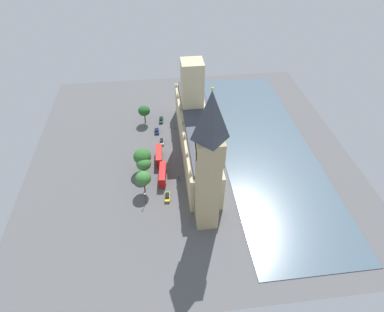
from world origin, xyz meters
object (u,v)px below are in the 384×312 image
parliament_building (195,130)px  double_decker_bus_leading (163,174)px  car_blue_opposite_hall (157,131)px  plane_tree_slot_12 (144,111)px  plane_tree_under_trees (144,164)px  plane_tree_slot_10 (142,157)px  car_yellow_cab_near_tower (167,197)px  double_decker_bus_corner (159,155)px  pedestrian_kerbside (175,128)px  car_dark_green_by_river_gate (161,120)px  street_lamp_slot_13 (145,196)px  plane_tree_slot_11 (143,178)px  clock_tower (209,165)px  pedestrian_far_end (179,180)px  car_silver_midblock (162,141)px  pedestrian_trailing (179,178)px

parliament_building → double_decker_bus_leading: parliament_building is taller
car_blue_opposite_hall → plane_tree_slot_12: (5.29, -8.52, 5.87)m
plane_tree_under_trees → plane_tree_slot_10: size_ratio=0.81×
plane_tree_slot_10 → car_yellow_cab_near_tower: bearing=117.8°
double_decker_bus_corner → pedestrian_kerbside: double_decker_bus_corner is taller
car_dark_green_by_river_gate → plane_tree_under_trees: 37.40m
street_lamp_slot_13 → plane_tree_slot_12: bearing=-90.3°
plane_tree_slot_12 → plane_tree_slot_11: bearing=89.4°
clock_tower → street_lamp_slot_13: 32.85m
pedestrian_far_end → clock_tower: bearing=-104.9°
plane_tree_slot_11 → plane_tree_slot_12: (-0.49, -45.01, -0.32)m
parliament_building → car_silver_midblock: (14.24, -5.63, -9.31)m
car_yellow_cab_near_tower → plane_tree_slot_12: bearing=-75.7°
car_blue_opposite_hall → car_yellow_cab_near_tower: 41.06m
car_dark_green_by_river_gate → pedestrian_trailing: size_ratio=2.90×
car_blue_opposite_hall → car_silver_midblock: 8.49m
car_yellow_cab_near_tower → plane_tree_slot_12: size_ratio=0.52×
parliament_building → double_decker_bus_corner: size_ratio=6.19×
plane_tree_slot_12 → car_yellow_cab_near_tower: bearing=99.0°
plane_tree_slot_12 → plane_tree_under_trees: bearing=89.3°
double_decker_bus_leading → plane_tree_under_trees: plane_tree_under_trees is taller
pedestrian_trailing → plane_tree_slot_11: 15.60m
car_silver_midblock → pedestrian_far_end: 25.02m
clock_tower → car_yellow_cab_near_tower: clock_tower is taller
pedestrian_trailing → street_lamp_slot_13: size_ratio=0.30×
pedestrian_kerbside → plane_tree_slot_12: (13.76, -7.06, 5.99)m
car_blue_opposite_hall → pedestrian_trailing: (-7.58, 31.49, -0.12)m
pedestrian_kerbside → clock_tower: bearing=-171.3°
pedestrian_far_end → street_lamp_slot_13: bearing=-177.9°
car_dark_green_by_river_gate → double_decker_bus_corner: bearing=91.2°
car_dark_green_by_river_gate → plane_tree_slot_11: plane_tree_slot_11 is taller
car_silver_midblock → plane_tree_slot_12: (7.26, -16.77, 5.87)m
double_decker_bus_leading → street_lamp_slot_13: size_ratio=1.91×
plane_tree_slot_10 → plane_tree_under_trees: bearing=97.7°
car_yellow_cab_near_tower → pedestrian_trailing: 10.74m
pedestrian_trailing → street_lamp_slot_13: street_lamp_slot_13 is taller
car_dark_green_by_river_gate → double_decker_bus_leading: double_decker_bus_leading is taller
clock_tower → plane_tree_slot_11: bearing=-38.1°
parliament_building → clock_tower: (0.97, 39.10, 17.03)m
plane_tree_under_trees → plane_tree_slot_11: bearing=89.5°
double_decker_bus_leading → pedestrian_far_end: double_decker_bus_leading is taller
parliament_building → double_decker_bus_leading: 23.73m
pedestrian_kerbside → pedestrian_far_end: 34.06m
car_blue_opposite_hall → double_decker_bus_leading: bearing=-86.9°
double_decker_bus_corner → plane_tree_slot_12: (5.66, -28.03, 4.12)m
double_decker_bus_corner → plane_tree_slot_11: plane_tree_slot_11 is taller
car_blue_opposite_hall → plane_tree_slot_10: (6.08, 24.62, 6.41)m
car_silver_midblock → plane_tree_slot_12: size_ratio=0.47×
street_lamp_slot_13 → car_silver_midblock: bearing=-102.3°
pedestrian_kerbside → plane_tree_slot_12: size_ratio=0.19×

